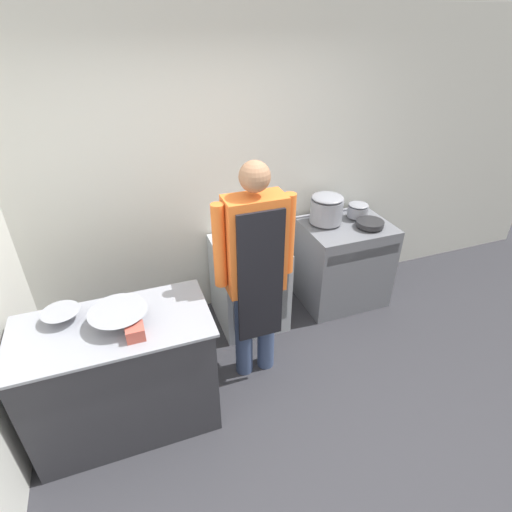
% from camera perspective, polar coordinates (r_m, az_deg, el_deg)
% --- Properties ---
extents(ground_plane, '(14.00, 14.00, 0.00)m').
position_cam_1_polar(ground_plane, '(3.08, 5.02, -25.95)').
color(ground_plane, '#2D2D33').
extents(wall_back, '(8.00, 0.05, 2.70)m').
position_cam_1_polar(wall_back, '(3.62, -6.21, 11.02)').
color(wall_back, silver).
rests_on(wall_back, ground_plane).
extents(prep_counter, '(1.24, 0.64, 0.91)m').
position_cam_1_polar(prep_counter, '(3.01, -18.44, -15.93)').
color(prep_counter, '#2D2D33').
rests_on(prep_counter, ground_plane).
extents(stove, '(0.83, 0.63, 0.88)m').
position_cam_1_polar(stove, '(4.14, 12.33, -0.99)').
color(stove, slate).
rests_on(stove, ground_plane).
extents(fridge_unit, '(0.61, 0.66, 0.82)m').
position_cam_1_polar(fridge_unit, '(3.78, -1.02, -3.92)').
color(fridge_unit, '#A8ADB2').
rests_on(fridge_unit, ground_plane).
extents(person_cook, '(0.61, 0.24, 1.80)m').
position_cam_1_polar(person_cook, '(2.89, -0.11, -1.45)').
color(person_cook, '#38476B').
rests_on(person_cook, ground_plane).
extents(mixing_bowl, '(0.37, 0.37, 0.10)m').
position_cam_1_polar(mixing_bowl, '(2.67, -18.97, -8.23)').
color(mixing_bowl, gray).
rests_on(mixing_bowl, prep_counter).
extents(small_bowl, '(0.24, 0.24, 0.07)m').
position_cam_1_polar(small_bowl, '(2.85, -26.02, -7.68)').
color(small_bowl, gray).
rests_on(small_bowl, prep_counter).
extents(plastic_tub, '(0.11, 0.11, 0.09)m').
position_cam_1_polar(plastic_tub, '(2.54, -16.88, -10.38)').
color(plastic_tub, '#B24C3F').
rests_on(plastic_tub, prep_counter).
extents(stock_pot, '(0.31, 0.31, 0.27)m').
position_cam_1_polar(stock_pot, '(3.86, 10.06, 6.72)').
color(stock_pot, gray).
rests_on(stock_pot, stove).
extents(saute_pan, '(0.26, 0.26, 0.05)m').
position_cam_1_polar(saute_pan, '(3.93, 15.98, 4.51)').
color(saute_pan, '#262628').
rests_on(saute_pan, stove).
extents(sauce_pot, '(0.20, 0.20, 0.14)m').
position_cam_1_polar(sauce_pot, '(4.07, 14.34, 6.44)').
color(sauce_pot, gray).
rests_on(sauce_pot, stove).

